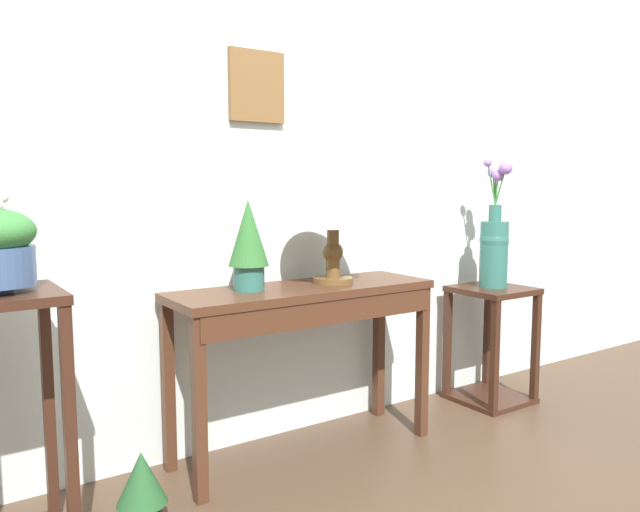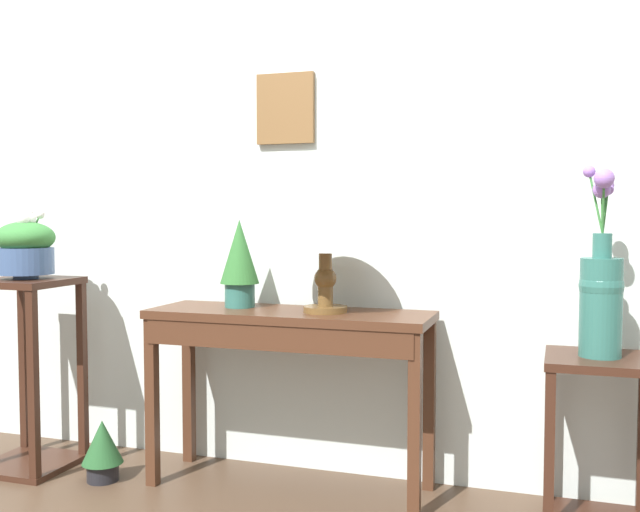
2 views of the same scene
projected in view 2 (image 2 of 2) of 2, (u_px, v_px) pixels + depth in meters
name	position (u px, v px, depth m)	size (l,w,h in m)	color
back_wall_with_art	(326.00, 154.00, 3.17)	(9.00, 0.13, 2.80)	silver
console_table	(287.00, 339.00, 2.95)	(1.17, 0.38, 0.74)	#472819
table_lamp	(325.00, 230.00, 2.90)	(0.40, 0.40, 0.45)	brown
potted_plant_on_console	(240.00, 259.00, 3.06)	(0.17, 0.17, 0.37)	#2D665B
pedestal_stand_left	(28.00, 374.00, 3.22)	(0.37, 0.37, 0.85)	#381E14
planter_bowl_wide_left	(25.00, 246.00, 3.19)	(0.25, 0.25, 0.32)	#3D5684
pedestal_stand_right	(598.00, 443.00, 2.60)	(0.37, 0.37, 0.63)	#381E14
flower_vase_tall_right	(601.00, 290.00, 2.56)	(0.15, 0.17, 0.68)	#2D665B
potted_plant_floor	(102.00, 448.00, 3.07)	(0.17, 0.17, 0.26)	black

